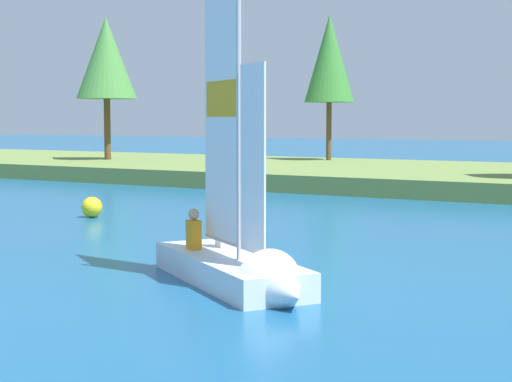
{
  "coord_description": "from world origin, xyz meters",
  "views": [
    {
      "loc": [
        11.06,
        -5.66,
        2.78
      ],
      "look_at": [
        1.77,
        9.9,
        1.2
      ],
      "focal_mm": 58.38,
      "sensor_mm": 36.0,
      "label": 1
    }
  ],
  "objects": [
    {
      "name": "shore_bank",
      "position": [
        0.0,
        28.16,
        0.34
      ],
      "size": [
        80.0,
        13.38,
        0.68
      ],
      "primitive_type": "cube",
      "color": "olive",
      "rests_on": "ground"
    },
    {
      "name": "shoreline_tree_left",
      "position": [
        -17.37,
        27.11,
        5.83
      ],
      "size": [
        3.07,
        3.07,
        7.25
      ],
      "color": "brown",
      "rests_on": "shore_bank"
    },
    {
      "name": "shoreline_tree_midleft",
      "position": [
        -7.39,
        32.46,
        5.77
      ],
      "size": [
        2.51,
        2.51,
        7.31
      ],
      "color": "brown",
      "rests_on": "shore_bank"
    },
    {
      "name": "sailboat",
      "position": [
        4.07,
        5.69,
        0.49
      ],
      "size": [
        4.44,
        3.56,
        6.66
      ],
      "rotation": [
        0.0,
        0.0,
        -0.6
      ],
      "color": "silver",
      "rests_on": "ground"
    },
    {
      "name": "channel_buoy",
      "position": [
        -4.85,
        11.97,
        0.29
      ],
      "size": [
        0.58,
        0.58,
        0.58
      ],
      "primitive_type": "sphere",
      "color": "yellow",
      "rests_on": "ground"
    }
  ]
}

